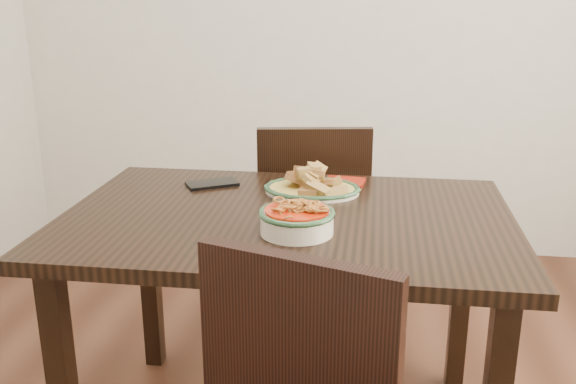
# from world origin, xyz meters

# --- Properties ---
(wall_back) EXTENTS (3.50, 0.10, 2.60)m
(wall_back) POSITION_xyz_m (0.00, 1.75, 1.30)
(wall_back) COLOR beige
(wall_back) RESTS_ON ground
(dining_table) EXTENTS (1.29, 0.86, 0.75)m
(dining_table) POSITION_xyz_m (-0.09, 0.13, 0.66)
(dining_table) COLOR black
(dining_table) RESTS_ON ground
(chair_far) EXTENTS (0.48, 0.48, 0.89)m
(chair_far) POSITION_xyz_m (-0.08, 0.78, 0.50)
(chair_far) COLOR black
(chair_far) RESTS_ON ground
(fish_plate) EXTENTS (0.30, 0.23, 0.11)m
(fish_plate) POSITION_xyz_m (-0.04, 0.34, 0.79)
(fish_plate) COLOR beige
(fish_plate) RESTS_ON dining_table
(noodle_bowl) EXTENTS (0.21, 0.21, 0.08)m
(noodle_bowl) POSITION_xyz_m (-0.04, -0.01, 0.79)
(noodle_bowl) COLOR beige
(noodle_bowl) RESTS_ON dining_table
(smartphone) EXTENTS (0.19, 0.16, 0.01)m
(smartphone) POSITION_xyz_m (-0.38, 0.38, 0.76)
(smartphone) COLOR black
(smartphone) RESTS_ON dining_table
(napkin) EXTENTS (0.14, 0.12, 0.01)m
(napkin) POSITION_xyz_m (0.06, 0.45, 0.76)
(napkin) COLOR maroon
(napkin) RESTS_ON dining_table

